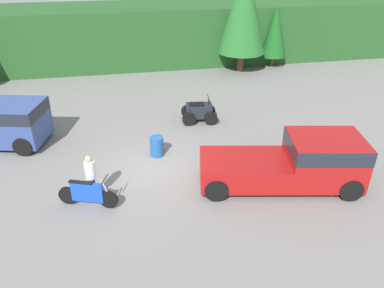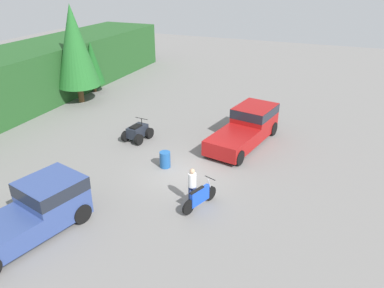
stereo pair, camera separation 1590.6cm
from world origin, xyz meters
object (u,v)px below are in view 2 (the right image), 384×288
Objects in this scene: dirt_bike at (200,197)px; rider_person at (192,185)px; quad_atv at (138,132)px; steel_barrel at (165,160)px; pickup_truck_second at (35,209)px; pickup_truck_red at (248,125)px.

rider_person is (0.15, 0.42, 0.47)m from dirt_bike.
steel_barrel is (-2.52, -3.11, -0.06)m from quad_atv.
rider_person is 2.02× the size of steel_barrel.
pickup_truck_second reaches higher than steel_barrel.
pickup_truck_second is 9.35m from quad_atv.
dirt_bike is 0.65m from rider_person.
dirt_bike is 1.08× the size of quad_atv.
steel_barrel is at bearing 53.73° from rider_person.
pickup_truck_red is 12.99m from pickup_truck_second.
pickup_truck_red reaches higher than steel_barrel.
dirt_bike is 1.17× the size of rider_person.
pickup_truck_red reaches higher than rider_person.
pickup_truck_red reaches higher than quad_atv.
steel_barrel is at bearing 157.83° from pickup_truck_red.
pickup_truck_red reaches higher than dirt_bike.
rider_person is at bearing -173.44° from pickup_truck_red.
pickup_truck_red is 3.24× the size of quad_atv.
rider_person is at bearing 90.35° from dirt_bike.
dirt_bike is 2.36× the size of steel_barrel.
rider_person is at bearing -36.10° from pickup_truck_second.
quad_atv is 2.18× the size of steel_barrel.
dirt_bike is 4.12m from steel_barrel.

